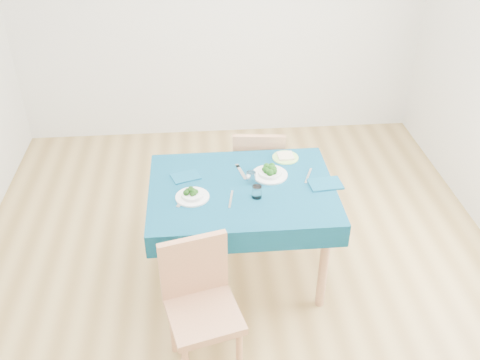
{
  "coord_description": "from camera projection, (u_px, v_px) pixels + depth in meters",
  "views": [
    {
      "loc": [
        -0.25,
        -2.84,
        2.75
      ],
      "look_at": [
        0.0,
        0.0,
        0.85
      ],
      "focal_mm": 40.0,
      "sensor_mm": 36.0,
      "label": 1
    }
  ],
  "objects": [
    {
      "name": "room_shell",
      "position": [
        240.0,
        110.0,
        3.15
      ],
      "size": [
        4.02,
        4.52,
        2.73
      ],
      "color": "olive",
      "rests_on": "ground"
    },
    {
      "name": "table",
      "position": [
        242.0,
        232.0,
        3.73
      ],
      "size": [
        1.22,
        0.92,
        0.76
      ],
      "primitive_type": "cube",
      "color": "#073954",
      "rests_on": "ground"
    },
    {
      "name": "chair_near",
      "position": [
        203.0,
        306.0,
        3.0
      ],
      "size": [
        0.49,
        0.52,
        0.99
      ],
      "primitive_type": "cube",
      "rotation": [
        0.0,
        0.0,
        0.25
      ],
      "color": "tan",
      "rests_on": "ground"
    },
    {
      "name": "chair_far",
      "position": [
        258.0,
        165.0,
        4.26
      ],
      "size": [
        0.44,
        0.47,
        0.98
      ],
      "primitive_type": "cube",
      "rotation": [
        0.0,
        0.0,
        3.03
      ],
      "color": "tan",
      "rests_on": "ground"
    },
    {
      "name": "bowl_near",
      "position": [
        192.0,
        193.0,
        3.4
      ],
      "size": [
        0.22,
        0.22,
        0.07
      ],
      "primitive_type": null,
      "color": "white",
      "rests_on": "table"
    },
    {
      "name": "bowl_far",
      "position": [
        270.0,
        171.0,
        3.62
      ],
      "size": [
        0.24,
        0.24,
        0.07
      ],
      "primitive_type": null,
      "color": "white",
      "rests_on": "table"
    },
    {
      "name": "fork_near",
      "position": [
        183.0,
        199.0,
        3.41
      ],
      "size": [
        0.09,
        0.18,
        0.0
      ],
      "primitive_type": "cube",
      "rotation": [
        0.0,
        0.0,
        -0.4
      ],
      "color": "silver",
      "rests_on": "table"
    },
    {
      "name": "knife_near",
      "position": [
        231.0,
        199.0,
        3.4
      ],
      "size": [
        0.05,
        0.19,
        0.0
      ],
      "primitive_type": "cube",
      "rotation": [
        0.0,
        0.0,
        -0.17
      ],
      "color": "silver",
      "rests_on": "table"
    },
    {
      "name": "fork_far",
      "position": [
        242.0,
        172.0,
        3.67
      ],
      "size": [
        0.07,
        0.19,
        0.0
      ],
      "primitive_type": "cube",
      "rotation": [
        0.0,
        0.0,
        0.24
      ],
      "color": "silver",
      "rests_on": "table"
    },
    {
      "name": "knife_far",
      "position": [
        308.0,
        176.0,
        3.63
      ],
      "size": [
        0.09,
        0.19,
        0.0
      ],
      "primitive_type": "cube",
      "rotation": [
        0.0,
        0.0,
        -0.4
      ],
      "color": "silver",
      "rests_on": "table"
    },
    {
      "name": "napkin_near",
      "position": [
        186.0,
        177.0,
        3.62
      ],
      "size": [
        0.21,
        0.18,
        0.01
      ],
      "primitive_type": "cube",
      "rotation": [
        0.0,
        0.0,
        0.33
      ],
      "color": "navy",
      "rests_on": "table"
    },
    {
      "name": "napkin_far",
      "position": [
        325.0,
        184.0,
        3.54
      ],
      "size": [
        0.23,
        0.17,
        0.01
      ],
      "primitive_type": "cube",
      "rotation": [
        0.0,
        0.0,
        0.09
      ],
      "color": "navy",
      "rests_on": "table"
    },
    {
      "name": "tumbler_center",
      "position": [
        251.0,
        177.0,
        3.55
      ],
      "size": [
        0.06,
        0.06,
        0.08
      ],
      "primitive_type": "cylinder",
      "color": "white",
      "rests_on": "table"
    },
    {
      "name": "tumbler_side",
      "position": [
        257.0,
        192.0,
        3.4
      ],
      "size": [
        0.06,
        0.06,
        0.08
      ],
      "primitive_type": "cylinder",
      "color": "white",
      "rests_on": "table"
    },
    {
      "name": "side_plate",
      "position": [
        285.0,
        157.0,
        3.83
      ],
      "size": [
        0.19,
        0.19,
        0.01
      ],
      "primitive_type": "cylinder",
      "color": "#A5E06D",
      "rests_on": "table"
    },
    {
      "name": "bread_slice",
      "position": [
        285.0,
        156.0,
        3.82
      ],
      "size": [
        0.12,
        0.12,
        0.02
      ],
      "primitive_type": "cube",
      "rotation": [
        0.0,
        0.0,
        0.06
      ],
      "color": "beige",
      "rests_on": "side_plate"
    }
  ]
}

